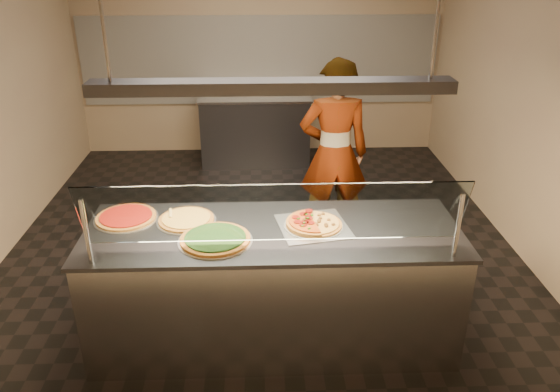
{
  "coord_description": "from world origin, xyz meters",
  "views": [
    {
      "loc": [
        -0.0,
        -4.63,
        2.76
      ],
      "look_at": [
        0.14,
        -0.87,
        1.02
      ],
      "focal_mm": 35.0,
      "sensor_mm": 36.0,
      "label": 1
    }
  ],
  "objects_px": {
    "sneeze_guard": "(274,214)",
    "half_pizza_sausage": "(327,223)",
    "pizza_spatula": "(176,216)",
    "pizza_cheese": "(186,219)",
    "pizza_spinach": "(215,239)",
    "serving_counter": "(273,285)",
    "half_pizza_pepperoni": "(300,222)",
    "worker": "(334,154)",
    "perforated_tray": "(313,226)",
    "pizza_tomato": "(126,217)",
    "prep_table": "(256,128)",
    "heat_lamp_housing": "(272,86)"
  },
  "relations": [
    {
      "from": "heat_lamp_housing",
      "to": "sneeze_guard",
      "type": "bearing_deg",
      "value": -90.0
    },
    {
      "from": "half_pizza_sausage",
      "to": "pizza_tomato",
      "type": "relative_size",
      "value": 0.91
    },
    {
      "from": "serving_counter",
      "to": "perforated_tray",
      "type": "height_order",
      "value": "perforated_tray"
    },
    {
      "from": "half_pizza_pepperoni",
      "to": "pizza_tomato",
      "type": "height_order",
      "value": "half_pizza_pepperoni"
    },
    {
      "from": "pizza_spatula",
      "to": "pizza_cheese",
      "type": "bearing_deg",
      "value": -18.08
    },
    {
      "from": "sneeze_guard",
      "to": "pizza_spatula",
      "type": "xyz_separation_m",
      "value": [
        -0.71,
        0.53,
        -0.27
      ]
    },
    {
      "from": "prep_table",
      "to": "pizza_spatula",
      "type": "bearing_deg",
      "value": -98.86
    },
    {
      "from": "sneeze_guard",
      "to": "pizza_spinach",
      "type": "relative_size",
      "value": 4.75
    },
    {
      "from": "half_pizza_pepperoni",
      "to": "pizza_spinach",
      "type": "relative_size",
      "value": 0.83
    },
    {
      "from": "pizza_spatula",
      "to": "worker",
      "type": "distance_m",
      "value": 1.88
    },
    {
      "from": "pizza_tomato",
      "to": "half_pizza_pepperoni",
      "type": "bearing_deg",
      "value": -7.81
    },
    {
      "from": "half_pizza_sausage",
      "to": "prep_table",
      "type": "relative_size",
      "value": 0.29
    },
    {
      "from": "half_pizza_sausage",
      "to": "half_pizza_pepperoni",
      "type": "bearing_deg",
      "value": 179.97
    },
    {
      "from": "perforated_tray",
      "to": "pizza_spinach",
      "type": "height_order",
      "value": "pizza_spinach"
    },
    {
      "from": "perforated_tray",
      "to": "heat_lamp_housing",
      "type": "height_order",
      "value": "heat_lamp_housing"
    },
    {
      "from": "pizza_spatula",
      "to": "prep_table",
      "type": "height_order",
      "value": "pizza_spatula"
    },
    {
      "from": "sneeze_guard",
      "to": "half_pizza_sausage",
      "type": "height_order",
      "value": "sneeze_guard"
    },
    {
      "from": "pizza_cheese",
      "to": "half_pizza_pepperoni",
      "type": "bearing_deg",
      "value": -8.36
    },
    {
      "from": "prep_table",
      "to": "heat_lamp_housing",
      "type": "height_order",
      "value": "heat_lamp_housing"
    },
    {
      "from": "perforated_tray",
      "to": "prep_table",
      "type": "bearing_deg",
      "value": 96.63
    },
    {
      "from": "sneeze_guard",
      "to": "half_pizza_pepperoni",
      "type": "xyz_separation_m",
      "value": [
        0.2,
        0.38,
        -0.26
      ]
    },
    {
      "from": "half_pizza_pepperoni",
      "to": "pizza_spatula",
      "type": "bearing_deg",
      "value": 170.74
    },
    {
      "from": "pizza_spinach",
      "to": "pizza_cheese",
      "type": "height_order",
      "value": "pizza_spinach"
    },
    {
      "from": "perforated_tray",
      "to": "half_pizza_pepperoni",
      "type": "distance_m",
      "value": 0.1
    },
    {
      "from": "serving_counter",
      "to": "half_pizza_sausage",
      "type": "xyz_separation_m",
      "value": [
        0.39,
        0.04,
        0.49
      ]
    },
    {
      "from": "half_pizza_pepperoni",
      "to": "prep_table",
      "type": "xyz_separation_m",
      "value": [
        -0.34,
        3.75,
        -0.5
      ]
    },
    {
      "from": "pizza_spinach",
      "to": "pizza_spatula",
      "type": "relative_size",
      "value": 2.2
    },
    {
      "from": "pizza_spinach",
      "to": "worker",
      "type": "relative_size",
      "value": 0.28
    },
    {
      "from": "half_pizza_sausage",
      "to": "worker",
      "type": "bearing_deg",
      "value": 80.73
    },
    {
      "from": "pizza_spinach",
      "to": "serving_counter",
      "type": "bearing_deg",
      "value": 20.16
    },
    {
      "from": "pizza_tomato",
      "to": "pizza_spatula",
      "type": "relative_size",
      "value": 2.01
    },
    {
      "from": "perforated_tray",
      "to": "prep_table",
      "type": "relative_size",
      "value": 0.37
    },
    {
      "from": "sneeze_guard",
      "to": "perforated_tray",
      "type": "xyz_separation_m",
      "value": [
        0.29,
        0.38,
        -0.29
      ]
    },
    {
      "from": "half_pizza_pepperoni",
      "to": "pizza_spatula",
      "type": "relative_size",
      "value": 1.83
    },
    {
      "from": "heat_lamp_housing",
      "to": "half_pizza_pepperoni",
      "type": "bearing_deg",
      "value": 11.25
    },
    {
      "from": "pizza_spinach",
      "to": "pizza_tomato",
      "type": "relative_size",
      "value": 1.1
    },
    {
      "from": "perforated_tray",
      "to": "pizza_spinach",
      "type": "relative_size",
      "value": 1.09
    },
    {
      "from": "serving_counter",
      "to": "pizza_spinach",
      "type": "xyz_separation_m",
      "value": [
        -0.39,
        -0.14,
        0.48
      ]
    },
    {
      "from": "pizza_tomato",
      "to": "worker",
      "type": "distance_m",
      "value": 2.14
    },
    {
      "from": "pizza_cheese",
      "to": "prep_table",
      "type": "xyz_separation_m",
      "value": [
        0.48,
        3.63,
        -0.48
      ]
    },
    {
      "from": "worker",
      "to": "perforated_tray",
      "type": "bearing_deg",
      "value": 75.55
    },
    {
      "from": "half_pizza_sausage",
      "to": "pizza_cheese",
      "type": "bearing_deg",
      "value": 173.18
    },
    {
      "from": "half_pizza_sausage",
      "to": "pizza_cheese",
      "type": "distance_m",
      "value": 1.02
    },
    {
      "from": "half_pizza_sausage",
      "to": "pizza_tomato",
      "type": "xyz_separation_m",
      "value": [
        -1.46,
        0.17,
        -0.01
      ]
    },
    {
      "from": "pizza_spinach",
      "to": "pizza_cheese",
      "type": "distance_m",
      "value": 0.38
    },
    {
      "from": "pizza_tomato",
      "to": "worker",
      "type": "xyz_separation_m",
      "value": [
        1.7,
        1.3,
        -0.02
      ]
    },
    {
      "from": "perforated_tray",
      "to": "pizza_tomato",
      "type": "distance_m",
      "value": 1.37
    },
    {
      "from": "sneeze_guard",
      "to": "half_pizza_sausage",
      "type": "xyz_separation_m",
      "value": [
        0.39,
        0.38,
        -0.27
      ]
    },
    {
      "from": "half_pizza_pepperoni",
      "to": "heat_lamp_housing",
      "type": "distance_m",
      "value": 1.01
    },
    {
      "from": "perforated_tray",
      "to": "pizza_cheese",
      "type": "distance_m",
      "value": 0.92
    }
  ]
}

